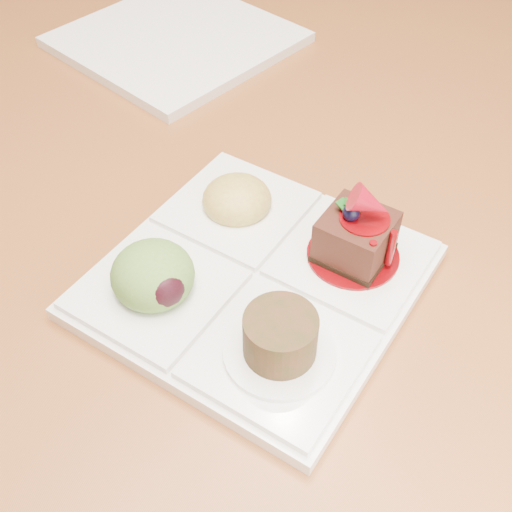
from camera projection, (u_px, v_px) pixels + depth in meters
ground at (245, 420)px, 1.26m from camera, size 6.00×6.00×0.00m
dining_table at (238, 132)px, 0.76m from camera, size 1.00×1.80×0.75m
chair_right at (512, 55)px, 1.24m from camera, size 0.48×0.48×0.89m
sampler_plate at (252, 271)px, 0.50m from camera, size 0.30×0.30×0.09m
second_plate at (176, 39)px, 0.77m from camera, size 0.28×0.28×0.01m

